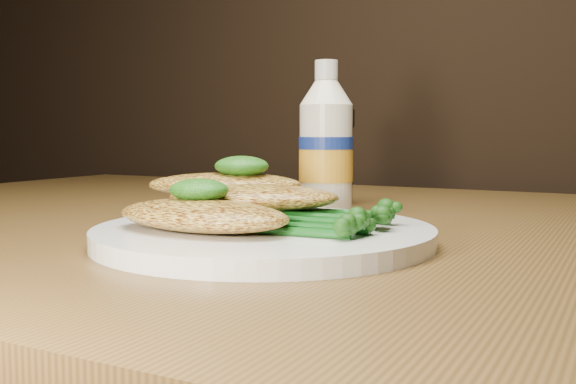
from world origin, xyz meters
The scene contains 9 objects.
plate centered at (0.07, 0.91, 0.76)m, with size 0.26×0.26×0.01m, color white.
chicken_front centered at (0.04, 0.87, 0.78)m, with size 0.14×0.08×0.02m, color gold.
chicken_mid centered at (0.05, 0.93, 0.78)m, with size 0.14×0.07×0.02m, color gold.
chicken_back centered at (0.01, 0.95, 0.79)m, with size 0.13×0.07×0.02m, color gold.
pesto_front centered at (0.03, 0.88, 0.79)m, with size 0.05×0.04×0.02m, color black.
pesto_back centered at (0.02, 0.95, 0.81)m, with size 0.05×0.04×0.02m, color black.
broccolini_bundle centered at (0.11, 0.91, 0.77)m, with size 0.13×0.10×0.02m, color #114F15, non-canonical shape.
mayo_bottle centered at (0.04, 1.09, 0.83)m, with size 0.06×0.06×0.16m, color white, non-canonical shape.
pepper_grinder centered at (0.01, 1.18, 0.81)m, with size 0.05×0.05×0.11m, color black, non-canonical shape.
Camera 1 is at (0.33, 0.46, 0.84)m, focal length 41.60 mm.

